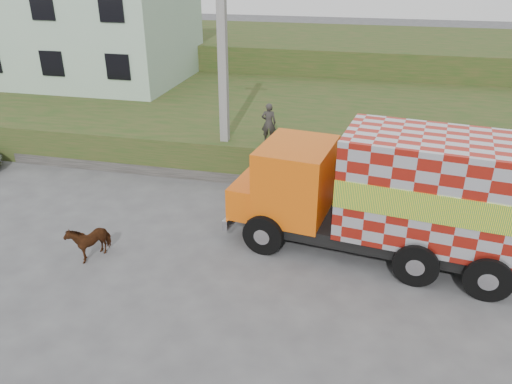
% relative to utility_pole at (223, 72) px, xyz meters
% --- Properties ---
extents(ground, '(120.00, 120.00, 0.00)m').
position_rel_utility_pole_xyz_m(ground, '(1.00, -4.60, -4.08)').
color(ground, '#474749').
rests_on(ground, ground).
extents(embankment, '(40.00, 12.00, 1.50)m').
position_rel_utility_pole_xyz_m(embankment, '(1.00, 5.40, -3.33)').
color(embankment, '#224617').
rests_on(embankment, ground).
extents(embankment_far, '(40.00, 12.00, 3.00)m').
position_rel_utility_pole_xyz_m(embankment_far, '(1.00, 17.40, -2.58)').
color(embankment_far, '#224617').
rests_on(embankment_far, ground).
extents(retaining_strip, '(16.00, 0.50, 0.40)m').
position_rel_utility_pole_xyz_m(retaining_strip, '(-1.00, -0.40, -3.88)').
color(retaining_strip, '#595651').
rests_on(retaining_strip, ground).
extents(building, '(10.00, 8.00, 6.00)m').
position_rel_utility_pole_xyz_m(building, '(-10.00, 8.40, 0.42)').
color(building, '#A5C2A8').
rests_on(building, embankment).
extents(utility_pole, '(1.20, 0.30, 8.00)m').
position_rel_utility_pole_xyz_m(utility_pole, '(0.00, 0.00, 0.00)').
color(utility_pole, gray).
rests_on(utility_pole, ground).
extents(cargo_truck, '(8.58, 3.85, 3.70)m').
position_rel_utility_pole_xyz_m(cargo_truck, '(6.11, -4.25, -2.17)').
color(cargo_truck, black).
rests_on(cargo_truck, ground).
extents(cow, '(1.01, 1.39, 1.07)m').
position_rel_utility_pole_xyz_m(cow, '(-2.21, -6.36, -3.54)').
color(cow, '#341B0D').
rests_on(cow, ground).
extents(pedestrian, '(0.59, 0.44, 1.50)m').
position_rel_utility_pole_xyz_m(pedestrian, '(1.65, 0.20, -1.83)').
color(pedestrian, '#322F2C').
rests_on(pedestrian, embankment).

